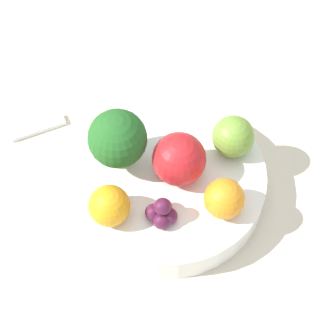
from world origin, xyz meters
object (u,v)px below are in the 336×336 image
object	(u,v)px
broccoli	(118,139)
orange_front	(109,206)
apple_red	(233,137)
bowl	(168,182)
grape_cluster	(162,212)
spoon	(38,128)
orange_back	(224,199)
apple_green	(179,159)

from	to	relation	value
broccoli	orange_front	bearing A→B (deg)	-90.15
broccoli	apple_red	size ratio (longest dim) A/B	1.65
broccoli	orange_front	xyz separation A→B (m)	(-0.00, -0.07, -0.02)
bowl	broccoli	xyz separation A→B (m)	(-0.05, 0.01, 0.06)
grape_cluster	spoon	size ratio (longest dim) A/B	0.52
bowl	orange_back	distance (m)	0.08
apple_green	orange_front	size ratio (longest dim) A/B	1.34
apple_red	spoon	world-z (taller)	apple_red
broccoli	spoon	world-z (taller)	broccoli
apple_red	orange_back	world-z (taller)	apple_red
broccoli	grape_cluster	size ratio (longest dim) A/B	2.23
grape_cluster	apple_green	bearing A→B (deg)	77.24
orange_front	grape_cluster	world-z (taller)	orange_front
bowl	apple_red	distance (m)	0.09
spoon	orange_front	bearing A→B (deg)	-48.77
spoon	apple_green	bearing A→B (deg)	-21.73
apple_green	bowl	bearing A→B (deg)	-179.77
apple_green	orange_back	world-z (taller)	apple_green
apple_green	orange_front	xyz separation A→B (m)	(-0.07, -0.06, -0.01)
apple_red	orange_back	distance (m)	0.08
apple_red	apple_green	bearing A→B (deg)	-145.11
broccoli	bowl	bearing A→B (deg)	-8.66
apple_red	orange_back	xyz separation A→B (m)	(-0.01, -0.08, -0.00)
bowl	grape_cluster	distance (m)	0.07
orange_front	grape_cluster	bearing A→B (deg)	2.88
broccoli	orange_back	distance (m)	0.13
grape_cluster	apple_red	bearing A→B (deg)	54.20
apple_green	orange_front	world-z (taller)	apple_green
apple_green	spoon	distance (m)	0.21
apple_red	apple_green	xyz separation A→B (m)	(-0.06, -0.04, 0.01)
broccoli	orange_front	distance (m)	0.07
bowl	grape_cluster	world-z (taller)	grape_cluster
orange_front	spoon	size ratio (longest dim) A/B	0.65
broccoli	apple_green	xyz separation A→B (m)	(0.07, -0.01, -0.02)
broccoli	spoon	bearing A→B (deg)	150.97
bowl	apple_green	distance (m)	0.05
orange_back	apple_green	bearing A→B (deg)	142.00
bowl	broccoli	distance (m)	0.08
apple_green	spoon	bearing A→B (deg)	158.27
bowl	spoon	xyz separation A→B (m)	(-0.17, 0.07, -0.02)
grape_cluster	broccoli	bearing A→B (deg)	129.31
bowl	apple_green	xyz separation A→B (m)	(0.01, 0.00, 0.05)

